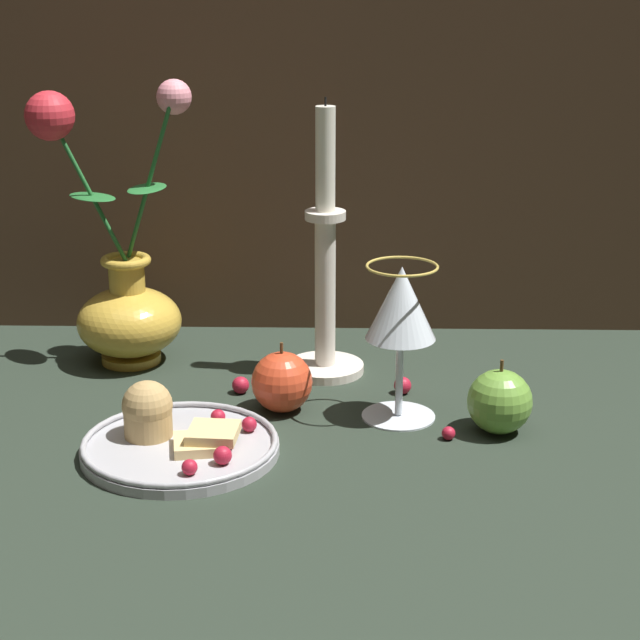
{
  "coord_description": "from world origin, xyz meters",
  "views": [
    {
      "loc": [
        0.08,
        -1.06,
        0.46
      ],
      "look_at": [
        0.06,
        0.03,
        0.1
      ],
      "focal_mm": 60.0,
      "sensor_mm": 36.0,
      "label": 1
    }
  ],
  "objects": [
    {
      "name": "ground_plane",
      "position": [
        0.0,
        0.0,
        0.0
      ],
      "size": [
        2.4,
        2.4,
        0.0
      ],
      "primitive_type": "plane",
      "color": "#232D23",
      "rests_on": "ground"
    },
    {
      "name": "vase",
      "position": [
        -0.18,
        0.16,
        0.09
      ],
      "size": [
        0.19,
        0.13,
        0.34
      ],
      "color": "gold",
      "rests_on": "ground_plane"
    },
    {
      "name": "plate_with_pastries",
      "position": [
        -0.08,
        -0.09,
        0.02
      ],
      "size": [
        0.2,
        0.2,
        0.07
      ],
      "color": "#A3A3A8",
      "rests_on": "ground_plane"
    },
    {
      "name": "wine_glass",
      "position": [
        0.14,
        0.0,
        0.12
      ],
      "size": [
        0.08,
        0.08,
        0.17
      ],
      "color": "silver",
      "rests_on": "ground_plane"
    },
    {
      "name": "candlestick",
      "position": [
        0.06,
        0.13,
        0.11
      ],
      "size": [
        0.09,
        0.09,
        0.32
      ],
      "color": "silver",
      "rests_on": "ground_plane"
    },
    {
      "name": "apple_beside_vase",
      "position": [
        0.24,
        -0.04,
        0.03
      ],
      "size": [
        0.07,
        0.07,
        0.08
      ],
      "color": "#669938",
      "rests_on": "ground_plane"
    },
    {
      "name": "apple_near_glass",
      "position": [
        0.02,
        0.02,
        0.03
      ],
      "size": [
        0.07,
        0.07,
        0.08
      ],
      "color": "#D14223",
      "rests_on": "ground_plane"
    },
    {
      "name": "berry_near_plate",
      "position": [
        -0.03,
        0.06,
        0.01
      ],
      "size": [
        0.02,
        0.02,
        0.02
      ],
      "primitive_type": "sphere",
      "color": "#AD192D",
      "rests_on": "ground_plane"
    },
    {
      "name": "berry_front_center",
      "position": [
        0.15,
        0.07,
        0.01
      ],
      "size": [
        0.02,
        0.02,
        0.02
      ],
      "primitive_type": "sphere",
      "color": "#AD192D",
      "rests_on": "ground_plane"
    },
    {
      "name": "berry_by_glass_stem",
      "position": [
        0.19,
        -0.06,
        0.01
      ],
      "size": [
        0.01,
        0.01,
        0.01
      ],
      "primitive_type": "sphere",
      "color": "#AD192D",
      "rests_on": "ground_plane"
    }
  ]
}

